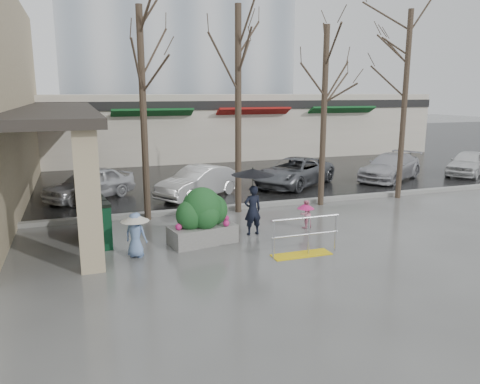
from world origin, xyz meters
TOP-DOWN VIEW (x-y plane):
  - ground at (0.00, 0.00)m, footprint 120.00×120.00m
  - street_asphalt at (0.00, 22.00)m, footprint 120.00×36.00m
  - curb at (0.00, 4.00)m, footprint 120.00×0.30m
  - canopy_slab at (-4.80, 8.00)m, footprint 2.80×18.00m
  - pillar_front at (-3.90, -0.50)m, footprint 0.55×0.55m
  - pillar_back at (-3.90, 6.00)m, footprint 0.55×0.55m
  - storefront_row at (2.00, 17.97)m, footprint 34.00×6.74m
  - handrail at (1.36, -1.20)m, footprint 1.90×0.50m
  - tree_west at (-2.00, 3.60)m, footprint 3.20×3.20m
  - tree_midwest at (1.20, 3.60)m, footprint 3.20×3.20m
  - tree_mideast at (4.50, 3.60)m, footprint 3.20×3.20m
  - tree_east at (8.00, 3.60)m, footprint 3.20×3.20m
  - woman at (0.73, 0.91)m, footprint 1.28×1.28m
  - child_pink at (2.54, 1.02)m, footprint 0.54×0.54m
  - child_blue at (-2.80, 0.09)m, footprint 0.74×0.74m
  - planter at (-0.89, 0.63)m, footprint 1.97×1.24m
  - news_boxes at (-3.70, 1.90)m, footprint 0.78×2.32m
  - car_a at (-3.71, 7.40)m, footprint 3.90×3.31m
  - car_b at (0.45, 6.30)m, footprint 3.93×3.21m
  - car_c at (5.12, 7.20)m, footprint 4.92×4.29m
  - car_d at (10.15, 7.03)m, footprint 4.64×3.72m
  - car_e at (14.68, 6.77)m, footprint 3.92×3.23m

SIDE VIEW (x-z plane):
  - ground at x=0.00m, z-range 0.00..0.00m
  - street_asphalt at x=0.00m, z-range 0.00..0.01m
  - curb at x=0.00m, z-range 0.00..0.15m
  - handrail at x=1.36m, z-range -0.14..0.89m
  - child_pink at x=2.54m, z-range 0.08..0.96m
  - car_a at x=-3.71m, z-range 0.00..1.26m
  - car_b at x=0.45m, z-range 0.00..1.26m
  - car_c at x=5.12m, z-range 0.00..1.26m
  - car_d at x=10.15m, z-range 0.00..1.26m
  - car_e at x=14.68m, z-range 0.00..1.26m
  - news_boxes at x=-3.70m, z-range 0.00..1.27m
  - child_blue at x=-2.80m, z-range 0.13..1.31m
  - planter at x=-0.89m, z-range -0.04..1.57m
  - woman at x=0.73m, z-range 0.31..2.35m
  - pillar_front at x=-3.90m, z-range 0.00..3.50m
  - pillar_back at x=-3.90m, z-range 0.00..3.50m
  - storefront_row at x=2.00m, z-range 0.01..4.01m
  - canopy_slab at x=-4.80m, z-range 3.50..3.75m
  - tree_mideast at x=4.50m, z-range 1.61..8.11m
  - tree_west at x=-2.00m, z-range 1.68..8.48m
  - tree_midwest at x=1.20m, z-range 1.73..8.73m
  - tree_east at x=8.00m, z-range 1.78..8.98m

